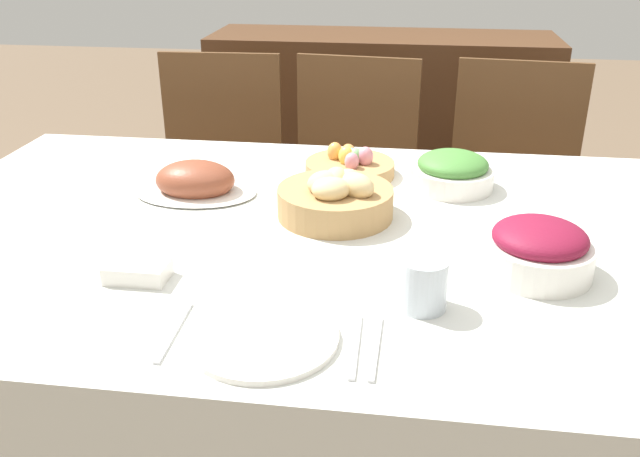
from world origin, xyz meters
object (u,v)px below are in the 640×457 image
object	(u,v)px
chair_far_left	(218,179)
butter_dish	(138,271)
egg_basket	(350,166)
drinking_cup	(423,283)
beet_salad_bowl	(538,249)
spoon	(376,347)
ham_platter	(195,182)
knife	(355,346)
dinner_plate	(263,337)
fork	(174,331)
chair_far_right	(511,193)
bread_basket	(336,197)
chair_far_center	(349,185)
sideboard	(379,138)
green_salad_bowl	(452,172)

from	to	relation	value
chair_far_left	butter_dish	distance (m)	1.18
egg_basket	drinking_cup	distance (m)	0.63
beet_salad_bowl	butter_dish	size ratio (longest dim) A/B	1.81
chair_far_left	spoon	size ratio (longest dim) A/B	5.31
egg_basket	spoon	world-z (taller)	egg_basket
ham_platter	knife	bearing A→B (deg)	-53.29
dinner_plate	fork	xyz separation A→B (m)	(-0.14, 0.00, -0.00)
chair_far_right	egg_basket	bearing A→B (deg)	-125.34
chair_far_left	knife	bearing A→B (deg)	-68.00
bread_basket	knife	bearing A→B (deg)	-79.80
beet_salad_bowl	spoon	world-z (taller)	beet_salad_bowl
drinking_cup	butter_dish	bearing A→B (deg)	177.04
chair_far_center	bread_basket	distance (m)	0.87
dinner_plate	fork	size ratio (longest dim) A/B	1.38
knife	butter_dish	distance (m)	0.43
chair_far_left	bread_basket	bearing A→B (deg)	-60.83
chair_far_center	butter_dish	size ratio (longest dim) A/B	8.18
bread_basket	dinner_plate	distance (m)	0.48
sideboard	fork	xyz separation A→B (m)	(-0.21, -2.00, 0.29)
chair_far_center	drinking_cup	distance (m)	1.22
ham_platter	butter_dish	world-z (taller)	ham_platter
bread_basket	ham_platter	size ratio (longest dim) A/B	0.87
drinking_cup	sideboard	bearing A→B (deg)	95.09
beet_salad_bowl	knife	size ratio (longest dim) A/B	1.18
chair_far_left	ham_platter	world-z (taller)	chair_far_left
drinking_cup	knife	bearing A→B (deg)	-126.86
chair_far_left	ham_platter	bearing A→B (deg)	-79.49
green_salad_bowl	butter_dish	distance (m)	0.78
chair_far_center	beet_salad_bowl	bearing A→B (deg)	-60.69
egg_basket	drinking_cup	bearing A→B (deg)	-73.69
ham_platter	knife	xyz separation A→B (m)	(0.42, -0.57, -0.03)
sideboard	egg_basket	bearing A→B (deg)	-90.51
ham_platter	spoon	distance (m)	0.73
green_salad_bowl	drinking_cup	size ratio (longest dim) A/B	2.21
egg_basket	beet_salad_bowl	distance (m)	0.60
bread_basket	knife	size ratio (longest dim) A/B	1.48
chair_far_center	fork	distance (m)	1.33
chair_far_center	spoon	distance (m)	1.33
sideboard	drinking_cup	size ratio (longest dim) A/B	15.97
knife	butter_dish	xyz separation A→B (m)	(-0.40, 0.16, 0.01)
sideboard	drinking_cup	distance (m)	1.91
chair_far_right	ham_platter	bearing A→B (deg)	-132.90
sideboard	fork	bearing A→B (deg)	-96.05
butter_dish	egg_basket	bearing A→B (deg)	61.20
sideboard	chair_far_center	bearing A→B (deg)	-95.17
dinner_plate	butter_dish	size ratio (longest dim) A/B	2.13
ham_platter	beet_salad_bowl	bearing A→B (deg)	-21.84
chair_far_left	butter_dish	xyz separation A→B (m)	(0.19, -1.14, 0.26)
chair_far_left	egg_basket	world-z (taller)	chair_far_left
chair_far_center	knife	size ratio (longest dim) A/B	5.31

